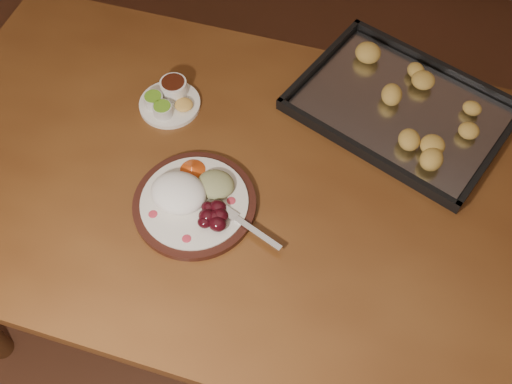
% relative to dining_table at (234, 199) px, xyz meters
% --- Properties ---
extents(ground, '(4.00, 4.00, 0.00)m').
position_rel_dining_table_xyz_m(ground, '(-0.10, -0.11, -0.65)').
color(ground, '#572E1E').
rests_on(ground, ground).
extents(dining_table, '(1.60, 1.08, 0.75)m').
position_rel_dining_table_xyz_m(dining_table, '(0.00, 0.00, 0.00)').
color(dining_table, brown).
rests_on(dining_table, ground).
extents(dinner_plate, '(0.35, 0.27, 0.06)m').
position_rel_dining_table_xyz_m(dinner_plate, '(-0.05, -0.10, 0.12)').
color(dinner_plate, black).
rests_on(dinner_plate, dining_table).
extents(condiment_saucer, '(0.15, 0.15, 0.05)m').
position_rel_dining_table_xyz_m(condiment_saucer, '(-0.23, 0.13, 0.12)').
color(condiment_saucer, white).
rests_on(condiment_saucer, dining_table).
extents(baking_tray, '(0.56, 0.47, 0.05)m').
position_rel_dining_table_xyz_m(baking_tray, '(0.29, 0.34, 0.11)').
color(baking_tray, black).
rests_on(baking_tray, dining_table).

